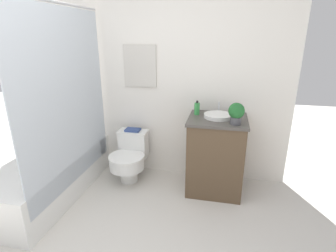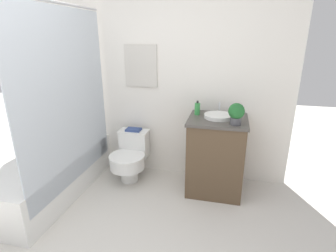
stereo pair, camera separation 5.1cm
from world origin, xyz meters
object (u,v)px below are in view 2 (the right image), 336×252
(potted_plant, at_px, (236,113))
(soap_bottle, at_px, (197,109))
(sink, at_px, (218,116))
(book_on_tank, at_px, (134,130))
(toilet, at_px, (130,156))

(potted_plant, bearing_deg, soap_bottle, 147.75)
(sink, distance_m, book_on_tank, 1.07)
(sink, distance_m, soap_bottle, 0.25)
(toilet, bearing_deg, soap_bottle, 6.16)
(soap_bottle, bearing_deg, toilet, -173.84)
(soap_bottle, distance_m, potted_plant, 0.49)
(soap_bottle, bearing_deg, book_on_tank, 175.21)
(sink, xyz_separation_m, book_on_tank, (-1.02, 0.14, -0.29))
(sink, relative_size, soap_bottle, 2.16)
(sink, bearing_deg, toilet, -179.12)
(toilet, distance_m, sink, 1.18)
(potted_plant, bearing_deg, sink, 132.83)
(toilet, relative_size, soap_bottle, 3.71)
(book_on_tank, bearing_deg, potted_plant, -15.21)
(sink, relative_size, book_on_tank, 1.87)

